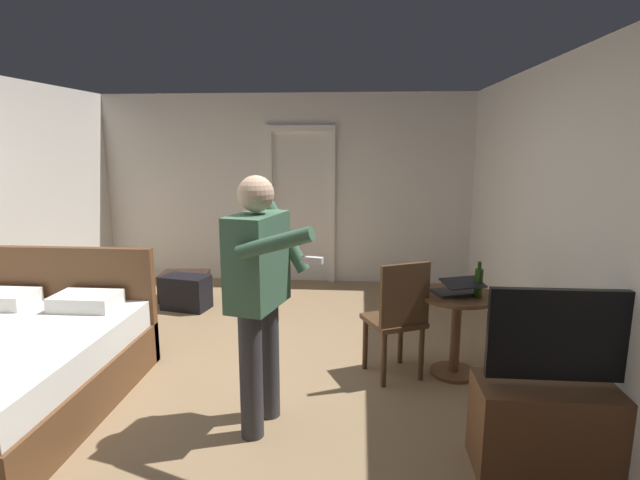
{
  "coord_description": "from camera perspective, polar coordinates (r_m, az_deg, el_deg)",
  "views": [
    {
      "loc": [
        1.02,
        -3.41,
        1.91
      ],
      "look_at": [
        0.73,
        0.16,
        1.2
      ],
      "focal_mm": 27.86,
      "sensor_mm": 36.0,
      "label": 1
    }
  ],
  "objects": [
    {
      "name": "ground_plane",
      "position": [
        4.04,
        -11.08,
        -17.23
      ],
      "size": [
        7.22,
        7.22,
        0.0
      ],
      "primitive_type": "plane",
      "color": "#997A56"
    },
    {
      "name": "wall_back",
      "position": [
        6.86,
        -3.96,
        5.85
      ],
      "size": [
        5.24,
        0.12,
        2.55
      ],
      "primitive_type": "cube",
      "color": "silver",
      "rests_on": "ground_plane"
    },
    {
      "name": "wall_right",
      "position": [
        3.8,
        28.49,
        0.19
      ],
      "size": [
        0.12,
        6.81,
        2.55
      ],
      "primitive_type": "cube",
      "color": "silver",
      "rests_on": "ground_plane"
    },
    {
      "name": "doorway_frame",
      "position": [
        6.76,
        -2.21,
        5.35
      ],
      "size": [
        0.93,
        0.08,
        2.13
      ],
      "color": "white",
      "rests_on": "ground_plane"
    },
    {
      "name": "tv_flatscreen",
      "position": [
        3.36,
        25.92,
        -17.93
      ],
      "size": [
        0.97,
        0.4,
        1.12
      ],
      "color": "brown",
      "rests_on": "ground_plane"
    },
    {
      "name": "side_table",
      "position": [
        4.27,
        15.38,
        -8.89
      ],
      "size": [
        0.64,
        0.64,
        0.7
      ],
      "color": "brown",
      "rests_on": "ground_plane"
    },
    {
      "name": "laptop",
      "position": [
        4.14,
        15.48,
        -5.43
      ],
      "size": [
        0.41,
        0.42,
        0.15
      ],
      "color": "black",
      "rests_on": "side_table"
    },
    {
      "name": "bottle_on_table",
      "position": [
        4.12,
        17.75,
        -4.65
      ],
      "size": [
        0.06,
        0.06,
        0.29
      ],
      "color": "#1D390D",
      "rests_on": "side_table"
    },
    {
      "name": "wooden_chair",
      "position": [
        4.08,
        8.97,
        -8.49
      ],
      "size": [
        0.56,
        0.56,
        0.99
      ],
      "color": "#4C331E",
      "rests_on": "ground_plane"
    },
    {
      "name": "person_blue_shirt",
      "position": [
        3.25,
        -6.96,
        -5.14
      ],
      "size": [
        0.64,
        0.75,
        1.71
      ],
      "color": "#333338",
      "rests_on": "ground_plane"
    },
    {
      "name": "suitcase_dark",
      "position": [
        5.99,
        -15.12,
        -5.83
      ],
      "size": [
        0.58,
        0.41,
        0.39
      ],
      "primitive_type": "cube",
      "rotation": [
        0.0,
        0.0,
        -0.21
      ],
      "color": "black",
      "rests_on": "ground_plane"
    },
    {
      "name": "suitcase_small",
      "position": [
        6.37,
        -15.27,
        -5.09
      ],
      "size": [
        0.61,
        0.46,
        0.33
      ],
      "primitive_type": "cube",
      "rotation": [
        0.0,
        0.0,
        0.11
      ],
      "color": "black",
      "rests_on": "ground_plane"
    }
  ]
}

